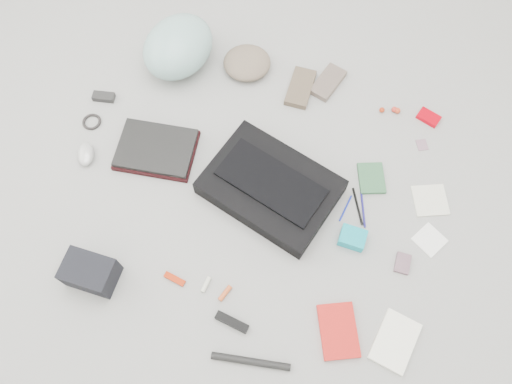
% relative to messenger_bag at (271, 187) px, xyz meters
% --- Properties ---
extents(ground_plane, '(4.00, 4.00, 0.00)m').
position_rel_messenger_bag_xyz_m(ground_plane, '(-0.05, -0.04, -0.04)').
color(ground_plane, gray).
extents(messenger_bag, '(0.59, 0.50, 0.08)m').
position_rel_messenger_bag_xyz_m(messenger_bag, '(0.00, 0.00, 0.00)').
color(messenger_bag, black).
rests_on(messenger_bag, ground_plane).
extents(bag_flap, '(0.45, 0.32, 0.01)m').
position_rel_messenger_bag_xyz_m(bag_flap, '(-0.00, 0.00, 0.05)').
color(bag_flap, black).
rests_on(bag_flap, messenger_bag).
extents(laptop_sleeve, '(0.34, 0.26, 0.02)m').
position_rel_messenger_bag_xyz_m(laptop_sleeve, '(-0.50, 0.06, -0.03)').
color(laptop_sleeve, black).
rests_on(laptop_sleeve, ground_plane).
extents(laptop, '(0.32, 0.25, 0.02)m').
position_rel_messenger_bag_xyz_m(laptop, '(-0.50, 0.06, -0.01)').
color(laptop, black).
rests_on(laptop, laptop_sleeve).
extents(bike_helmet, '(0.37, 0.42, 0.21)m').
position_rel_messenger_bag_xyz_m(bike_helmet, '(-0.55, 0.53, 0.06)').
color(bike_helmet, '#9BCDC9').
rests_on(bike_helmet, ground_plane).
extents(beanie, '(0.26, 0.25, 0.07)m').
position_rel_messenger_bag_xyz_m(beanie, '(-0.25, 0.57, -0.00)').
color(beanie, '#7A6957').
rests_on(beanie, ground_plane).
extents(mitten_left, '(0.11, 0.20, 0.03)m').
position_rel_messenger_bag_xyz_m(mitten_left, '(0.01, 0.52, -0.03)').
color(mitten_left, brown).
rests_on(mitten_left, ground_plane).
extents(mitten_right, '(0.15, 0.20, 0.03)m').
position_rel_messenger_bag_xyz_m(mitten_right, '(0.12, 0.58, -0.03)').
color(mitten_right, '#6D5D53').
rests_on(mitten_right, ground_plane).
extents(power_brick, '(0.10, 0.05, 0.03)m').
position_rel_messenger_bag_xyz_m(power_brick, '(-0.82, 0.25, -0.03)').
color(power_brick, black).
rests_on(power_brick, ground_plane).
extents(cable_coil, '(0.09, 0.09, 0.01)m').
position_rel_messenger_bag_xyz_m(cable_coil, '(-0.82, 0.12, -0.04)').
color(cable_coil, black).
rests_on(cable_coil, ground_plane).
extents(mouse, '(0.10, 0.13, 0.04)m').
position_rel_messenger_bag_xyz_m(mouse, '(-0.78, -0.03, -0.02)').
color(mouse, '#B1B1B1').
rests_on(mouse, ground_plane).
extents(camera_bag, '(0.19, 0.14, 0.12)m').
position_rel_messenger_bag_xyz_m(camera_bag, '(-0.56, -0.51, 0.02)').
color(camera_bag, black).
rests_on(camera_bag, ground_plane).
extents(multitool, '(0.09, 0.04, 0.01)m').
position_rel_messenger_bag_xyz_m(multitool, '(-0.26, -0.44, -0.04)').
color(multitool, '#AA2002').
rests_on(multitool, ground_plane).
extents(toiletry_tube_white, '(0.03, 0.06, 0.02)m').
position_rel_messenger_bag_xyz_m(toiletry_tube_white, '(-0.14, -0.43, -0.03)').
color(toiletry_tube_white, beige).
rests_on(toiletry_tube_white, ground_plane).
extents(toiletry_tube_orange, '(0.04, 0.07, 0.02)m').
position_rel_messenger_bag_xyz_m(toiletry_tube_orange, '(-0.06, -0.45, -0.03)').
color(toiletry_tube_orange, '#D05424').
rests_on(toiletry_tube_orange, ground_plane).
extents(u_lock, '(0.13, 0.06, 0.03)m').
position_rel_messenger_bag_xyz_m(u_lock, '(-0.01, -0.54, -0.03)').
color(u_lock, black).
rests_on(u_lock, ground_plane).
extents(bike_pump, '(0.28, 0.06, 0.03)m').
position_rel_messenger_bag_xyz_m(bike_pump, '(0.09, -0.65, -0.03)').
color(bike_pump, black).
rests_on(bike_pump, ground_plane).
extents(book_red, '(0.19, 0.23, 0.02)m').
position_rel_messenger_bag_xyz_m(book_red, '(0.37, -0.48, -0.03)').
color(book_red, red).
rests_on(book_red, ground_plane).
extents(book_white, '(0.17, 0.22, 0.02)m').
position_rel_messenger_bag_xyz_m(book_white, '(0.57, -0.46, -0.03)').
color(book_white, white).
rests_on(book_white, ground_plane).
extents(notepad, '(0.14, 0.16, 0.02)m').
position_rel_messenger_bag_xyz_m(notepad, '(0.39, 0.16, -0.03)').
color(notepad, '#2F5E3B').
rests_on(notepad, ground_plane).
extents(pen_blue, '(0.03, 0.12, 0.01)m').
position_rel_messenger_bag_xyz_m(pen_blue, '(0.31, 0.00, -0.04)').
color(pen_blue, '#1022A5').
rests_on(pen_blue, ground_plane).
extents(pen_black, '(0.07, 0.15, 0.01)m').
position_rel_messenger_bag_xyz_m(pen_black, '(0.35, 0.02, -0.04)').
color(pen_black, black).
rests_on(pen_black, ground_plane).
extents(pen_navy, '(0.05, 0.15, 0.01)m').
position_rel_messenger_bag_xyz_m(pen_navy, '(0.38, 0.01, -0.04)').
color(pen_navy, navy).
rests_on(pen_navy, ground_plane).
extents(accordion_wallet, '(0.10, 0.09, 0.05)m').
position_rel_messenger_bag_xyz_m(accordion_wallet, '(0.35, -0.12, -0.02)').
color(accordion_wallet, '#08A0B5').
rests_on(accordion_wallet, ground_plane).
extents(card_deck, '(0.06, 0.08, 0.01)m').
position_rel_messenger_bag_xyz_m(card_deck, '(0.56, -0.17, -0.03)').
color(card_deck, '#7B5B68').
rests_on(card_deck, ground_plane).
extents(napkin_top, '(0.17, 0.17, 0.01)m').
position_rel_messenger_bag_xyz_m(napkin_top, '(0.63, 0.12, -0.04)').
color(napkin_top, silver).
rests_on(napkin_top, ground_plane).
extents(napkin_bottom, '(0.14, 0.14, 0.01)m').
position_rel_messenger_bag_xyz_m(napkin_bottom, '(0.65, -0.05, -0.04)').
color(napkin_bottom, white).
rests_on(napkin_bottom, ground_plane).
extents(lollipop_a, '(0.03, 0.03, 0.02)m').
position_rel_messenger_bag_xyz_m(lollipop_a, '(0.38, 0.49, -0.03)').
color(lollipop_a, '#A22B0E').
rests_on(lollipop_a, ground_plane).
extents(lollipop_b, '(0.03, 0.03, 0.02)m').
position_rel_messenger_bag_xyz_m(lollipop_b, '(0.43, 0.51, -0.03)').
color(lollipop_b, red).
rests_on(lollipop_b, ground_plane).
extents(lollipop_c, '(0.03, 0.03, 0.03)m').
position_rel_messenger_bag_xyz_m(lollipop_c, '(0.44, 0.50, -0.03)').
color(lollipop_c, red).
rests_on(lollipop_c, ground_plane).
extents(altoids_tin, '(0.11, 0.09, 0.02)m').
position_rel_messenger_bag_xyz_m(altoids_tin, '(0.58, 0.51, -0.03)').
color(altoids_tin, '#C1000F').
rests_on(altoids_tin, ground_plane).
extents(stamp_sheet, '(0.06, 0.06, 0.00)m').
position_rel_messenger_bag_xyz_m(stamp_sheet, '(0.57, 0.37, -0.04)').
color(stamp_sheet, gray).
rests_on(stamp_sheet, ground_plane).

